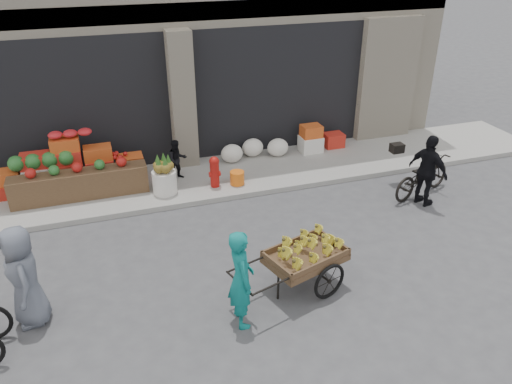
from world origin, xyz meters
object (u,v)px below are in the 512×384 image
object	(u,v)px
pineapple_bin	(165,182)
orange_bucket	(237,178)
seated_person	(177,160)
bicycle	(422,176)
vendor_grey	(24,276)
fire_hydrant	(215,171)
banana_cart	(303,255)
cyclist	(428,171)
vendor_woman	(241,279)

from	to	relation	value
pineapple_bin	orange_bucket	distance (m)	1.61
seated_person	bicycle	bearing A→B (deg)	-34.29
orange_bucket	vendor_grey	xyz separation A→B (m)	(-4.10, -3.14, 0.53)
fire_hydrant	banana_cart	size ratio (longest dim) A/B	0.32
pineapple_bin	banana_cart	distance (m)	4.14
fire_hydrant	cyclist	size ratio (longest dim) A/B	0.46
vendor_grey	cyclist	xyz separation A→B (m)	(7.65, 1.21, -0.03)
orange_bucket	pineapple_bin	bearing A→B (deg)	176.42
vendor_woman	cyclist	xyz separation A→B (m)	(4.72, 2.23, -0.01)
seated_person	banana_cart	size ratio (longest dim) A/B	0.42
fire_hydrant	vendor_woman	bearing A→B (deg)	-99.06
pineapple_bin	vendor_grey	xyz separation A→B (m)	(-2.50, -3.24, 0.43)
bicycle	cyclist	size ratio (longest dim) A/B	1.11
fire_hydrant	vendor_grey	distance (m)	4.82
orange_bucket	vendor_woman	distance (m)	4.35
banana_cart	bicycle	bearing A→B (deg)	13.22
pineapple_bin	cyclist	xyz separation A→B (m)	(5.14, -2.03, 0.40)
orange_bucket	banana_cart	world-z (taller)	banana_cart
orange_bucket	cyclist	xyz separation A→B (m)	(3.54, -1.93, 0.50)
pineapple_bin	bicycle	size ratio (longest dim) A/B	0.30
bicycle	cyclist	distance (m)	0.55
vendor_woman	fire_hydrant	bearing A→B (deg)	-6.40
vendor_grey	pineapple_bin	bearing A→B (deg)	132.48
vendor_grey	cyclist	bearing A→B (deg)	89.15
cyclist	vendor_grey	bearing A→B (deg)	80.59
pineapple_bin	vendor_woman	xyz separation A→B (m)	(0.43, -4.26, 0.41)
fire_hydrant	orange_bucket	distance (m)	0.55
pineapple_bin	orange_bucket	world-z (taller)	pineapple_bin
fire_hydrant	cyclist	world-z (taller)	cyclist
vendor_woman	cyclist	bearing A→B (deg)	-62.07
fire_hydrant	banana_cart	world-z (taller)	banana_cart
fire_hydrant	vendor_grey	bearing A→B (deg)	-138.45
pineapple_bin	bicycle	distance (m)	5.59
banana_cart	vendor_woman	size ratio (longest dim) A/B	1.42
bicycle	vendor_woman	bearing A→B (deg)	99.70
fire_hydrant	vendor_grey	size ratio (longest dim) A/B	0.44
orange_bucket	cyclist	distance (m)	4.07
fire_hydrant	banana_cart	distance (m)	3.79
banana_cart	bicycle	distance (m)	4.34
pineapple_bin	cyclist	world-z (taller)	cyclist
fire_hydrant	bicycle	world-z (taller)	bicycle
banana_cart	seated_person	bearing A→B (deg)	88.24
vendor_woman	cyclist	world-z (taller)	vendor_woman
vendor_grey	cyclist	distance (m)	7.74
banana_cart	cyclist	bearing A→B (deg)	9.68
orange_bucket	cyclist	world-z (taller)	cyclist
vendor_woman	bicycle	xyz separation A→B (m)	(4.92, 2.63, -0.33)
vendor_grey	vendor_woman	bearing A→B (deg)	61.07
banana_cart	cyclist	world-z (taller)	cyclist
banana_cart	cyclist	size ratio (longest dim) A/B	1.44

